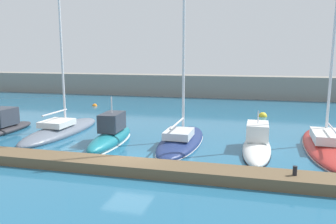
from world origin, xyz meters
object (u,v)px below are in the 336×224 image
motorboat_white_fifth (257,145)px  mooring_buoy_orange (95,106)px  dock_bollard (295,171)px  sailboat_red_sixth (329,143)px  motorboat_teal_third (111,135)px  mooring_buoy_yellow (263,117)px  sailboat_navy_fourth (181,138)px  sailboat_slate_second (62,129)px

motorboat_white_fifth → mooring_buoy_orange: (-18.54, 14.58, -0.38)m
dock_bollard → sailboat_red_sixth: bearing=67.9°
motorboat_teal_third → mooring_buoy_yellow: motorboat_teal_third is taller
sailboat_navy_fourth → sailboat_red_sixth: 9.58m
sailboat_red_sixth → dock_bollard: sailboat_red_sixth is taller
sailboat_red_sixth → dock_bollard: (-2.88, -7.07, 0.38)m
sailboat_navy_fourth → motorboat_white_fifth: bearing=-95.8°
sailboat_red_sixth → mooring_buoy_orange: sailboat_red_sixth is taller
sailboat_navy_fourth → mooring_buoy_yellow: 13.16m
mooring_buoy_orange → dock_bollard: dock_bollard is taller
motorboat_teal_third → mooring_buoy_orange: (-8.80, 15.16, -0.57)m
sailboat_navy_fourth → motorboat_white_fifth: sailboat_navy_fourth is taller
sailboat_slate_second → sailboat_navy_fourth: sailboat_navy_fourth is taller
motorboat_teal_third → sailboat_red_sixth: bearing=-83.9°
sailboat_slate_second → sailboat_navy_fourth: size_ratio=0.87×
sailboat_navy_fourth → sailboat_red_sixth: bearing=-84.1°
motorboat_teal_third → sailboat_red_sixth: (14.23, 2.04, -0.18)m
sailboat_slate_second → mooring_buoy_orange: bearing=17.3°
sailboat_red_sixth → mooring_buoy_yellow: bearing=21.4°
motorboat_white_fifth → mooring_buoy_yellow: size_ratio=8.31×
sailboat_navy_fourth → sailboat_red_sixth: size_ratio=0.89×
sailboat_navy_fourth → dock_bollard: (6.66, -6.18, 0.42)m
mooring_buoy_orange → mooring_buoy_yellow: bearing=-6.4°
sailboat_red_sixth → mooring_buoy_orange: 26.51m
sailboat_slate_second → sailboat_red_sixth: size_ratio=0.77×
sailboat_red_sixth → dock_bollard: size_ratio=46.10×
sailboat_navy_fourth → sailboat_slate_second: bearing=86.6°
sailboat_navy_fourth → dock_bollard: sailboat_navy_fourth is taller
sailboat_navy_fourth → mooring_buoy_orange: (-13.50, 14.02, -0.35)m
motorboat_teal_third → dock_bollard: size_ratio=15.39×
mooring_buoy_yellow → mooring_buoy_orange: (-19.23, 2.17, 0.00)m
motorboat_white_fifth → sailboat_navy_fourth: bearing=84.7°
sailboat_red_sixth → mooring_buoy_yellow: sailboat_red_sixth is taller
motorboat_teal_third → sailboat_navy_fourth: bearing=-78.3°
mooring_buoy_yellow → motorboat_white_fifth: bearing=-93.2°
motorboat_white_fifth → motorboat_teal_third: bearing=94.5°
sailboat_red_sixth → motorboat_teal_third: bearing=100.4°
sailboat_slate_second → mooring_buoy_orange: sailboat_slate_second is taller
motorboat_teal_third → motorboat_white_fifth: motorboat_teal_third is taller
sailboat_navy_fourth → sailboat_red_sixth: sailboat_red_sixth is taller
motorboat_white_fifth → sailboat_red_sixth: (4.50, 1.46, 0.02)m
dock_bollard → mooring_buoy_orange: bearing=134.9°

